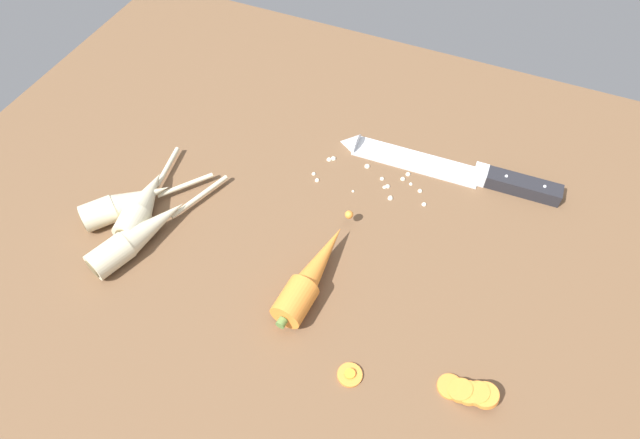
# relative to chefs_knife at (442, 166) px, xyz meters

# --- Properties ---
(ground_plane) EXTENTS (1.20, 0.90, 0.04)m
(ground_plane) POSITION_rel_chefs_knife_xyz_m (-0.13, -0.16, -0.03)
(ground_plane) COLOR brown
(chefs_knife) EXTENTS (0.35, 0.05, 0.04)m
(chefs_knife) POSITION_rel_chefs_knife_xyz_m (0.00, 0.00, 0.00)
(chefs_knife) COLOR silver
(chefs_knife) RESTS_ON ground_plane
(whole_carrot) EXTENTS (0.05, 0.20, 0.04)m
(whole_carrot) POSITION_rel_chefs_knife_xyz_m (-0.10, -0.27, 0.01)
(whole_carrot) COLOR orange
(whole_carrot) RESTS_ON ground_plane
(parsnip_front) EXTENTS (0.14, 0.17, 0.04)m
(parsnip_front) POSITION_rel_chefs_knife_xyz_m (-0.40, -0.26, 0.01)
(parsnip_front) COLOR beige
(parsnip_front) RESTS_ON ground_plane
(parsnip_mid_left) EXTENTS (0.10, 0.23, 0.04)m
(parsnip_mid_left) POSITION_rel_chefs_knife_xyz_m (-0.35, -0.30, 0.01)
(parsnip_mid_left) COLOR beige
(parsnip_mid_left) RESTS_ON ground_plane
(parsnip_mid_right) EXTENTS (0.06, 0.18, 0.04)m
(parsnip_mid_right) POSITION_rel_chefs_knife_xyz_m (-0.37, -0.25, 0.01)
(parsnip_mid_right) COLOR beige
(parsnip_mid_right) RESTS_ON ground_plane
(carrot_slice_stack) EXTENTS (0.07, 0.03, 0.02)m
(carrot_slice_stack) POSITION_rel_chefs_knife_xyz_m (0.12, -0.33, 0.00)
(carrot_slice_stack) COLOR orange
(carrot_slice_stack) RESTS_ON ground_plane
(carrot_slice_stray_near) EXTENTS (0.03, 0.03, 0.01)m
(carrot_slice_stray_near) POSITION_rel_chefs_knife_xyz_m (-0.01, -0.37, -0.00)
(carrot_slice_stray_near) COLOR orange
(carrot_slice_stray_near) RESTS_ON ground_plane
(mince_crumbs) EXTENTS (0.18, 0.07, 0.01)m
(mince_crumbs) POSITION_rel_chefs_knife_xyz_m (-0.09, -0.06, -0.00)
(mince_crumbs) COLOR silver
(mince_crumbs) RESTS_ON ground_plane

